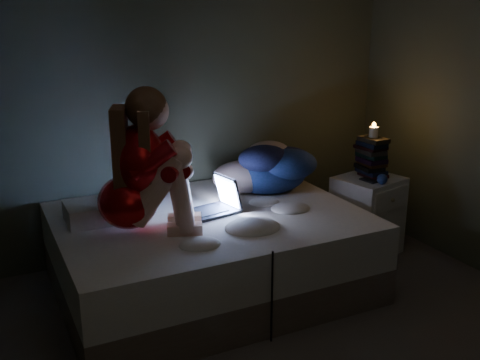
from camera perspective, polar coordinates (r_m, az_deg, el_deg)
wall_back at (r=4.37m, az=-5.94°, el=9.33°), size 3.60×0.02×2.60m
bed at (r=3.87m, az=-3.16°, el=-7.40°), size 2.02×1.51×0.56m
pillow at (r=3.75m, az=-14.26°, el=-3.11°), size 0.44×0.31×0.13m
woman at (r=3.40m, az=-11.80°, el=1.92°), size 0.65×0.54×0.91m
laptop at (r=3.73m, az=-3.22°, el=-1.61°), size 0.41×0.33×0.26m
clothes_pile at (r=4.24m, az=2.96°, el=1.54°), size 0.76×0.68×0.39m
nightstand at (r=4.54m, az=13.01°, el=-3.57°), size 0.56×0.52×0.63m
book_stack at (r=4.45m, az=13.48°, el=2.21°), size 0.19×0.25×0.30m
candle at (r=4.41m, az=13.64°, el=4.57°), size 0.07×0.07×0.08m
phone at (r=4.35m, az=12.90°, el=-0.01°), size 0.09×0.15×0.01m
blue_orb at (r=4.27m, az=13.99°, el=0.05°), size 0.08×0.08×0.08m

